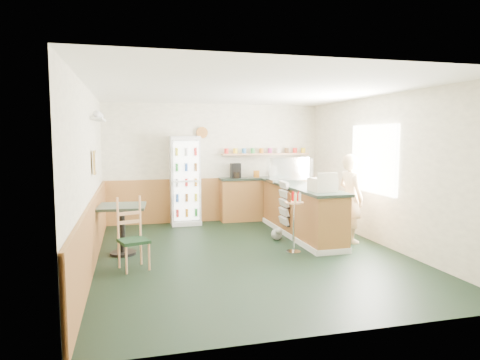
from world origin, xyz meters
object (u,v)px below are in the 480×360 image
object	(u,v)px
shopkeeper	(351,198)
cafe_table	(122,220)
cash_register	(322,185)
condiment_stand	(294,214)
display_case	(289,170)
drinks_fridge	(185,181)
cafe_chair	(133,231)

from	to	relation	value
shopkeeper	cafe_table	size ratio (longest dim) A/B	1.98
shopkeeper	cash_register	bearing A→B (deg)	101.97
condiment_stand	cafe_table	bearing A→B (deg)	168.12
display_case	shopkeeper	world-z (taller)	shopkeeper
cash_register	drinks_fridge	bearing A→B (deg)	127.16
cash_register	shopkeeper	world-z (taller)	shopkeeper
drinks_fridge	cafe_chair	xyz separation A→B (m)	(-1.15, -3.00, -0.43)
cafe_chair	condiment_stand	bearing A→B (deg)	-14.19
display_case	cafe_chair	bearing A→B (deg)	-148.56
drinks_fridge	cafe_chair	world-z (taller)	drinks_fridge
display_case	cash_register	distance (m)	1.62
drinks_fridge	display_case	xyz separation A→B (m)	(2.07, -1.03, 0.28)
condiment_stand	shopkeeper	bearing A→B (deg)	18.29
drinks_fridge	cafe_chair	bearing A→B (deg)	-111.05
cafe_table	shopkeeper	bearing A→B (deg)	-2.31
drinks_fridge	cash_register	distance (m)	3.36
cash_register	shopkeeper	distance (m)	0.81
cash_register	cafe_chair	bearing A→B (deg)	-174.63
drinks_fridge	cafe_table	xyz separation A→B (m)	(-1.33, -2.21, -0.40)
drinks_fridge	display_case	size ratio (longest dim) A/B	2.22
cash_register	cafe_table	xyz separation A→B (m)	(-3.40, 0.43, -0.54)
shopkeeper	cafe_chair	world-z (taller)	shopkeeper
display_case	cafe_table	distance (m)	3.66
condiment_stand	cafe_chair	xyz separation A→B (m)	(-2.64, -0.19, -0.10)
drinks_fridge	condiment_stand	world-z (taller)	drinks_fridge
cafe_table	cafe_chair	bearing A→B (deg)	-77.60
shopkeeper	drinks_fridge	bearing A→B (deg)	40.79
drinks_fridge	shopkeeper	xyz separation A→B (m)	(2.77, -2.38, -0.16)
drinks_fridge	shopkeeper	distance (m)	3.66
cafe_chair	drinks_fridge	bearing A→B (deg)	50.55
cash_register	condiment_stand	bearing A→B (deg)	-165.44
drinks_fridge	cafe_table	world-z (taller)	drinks_fridge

